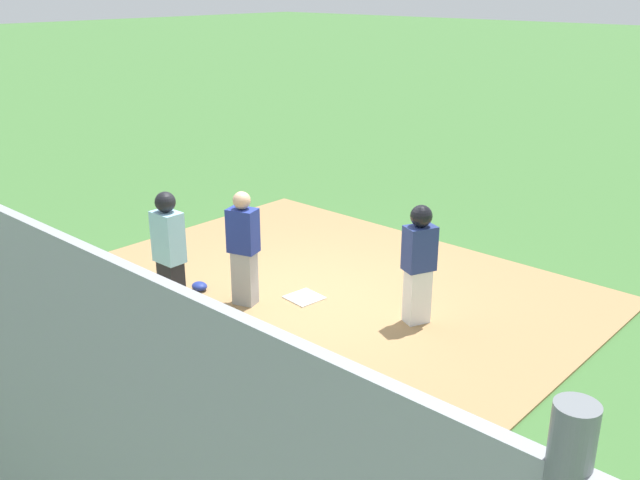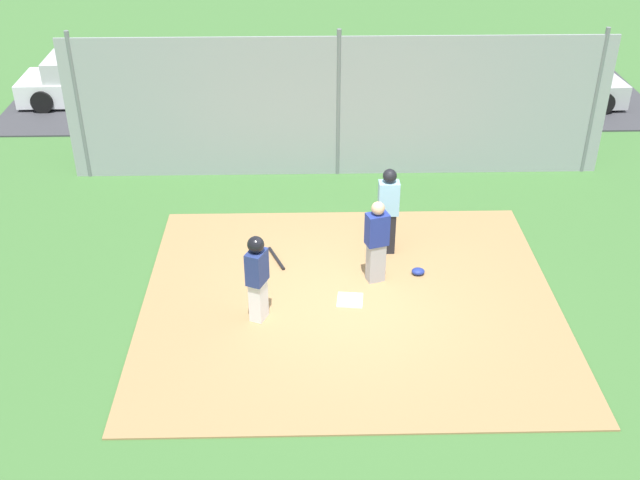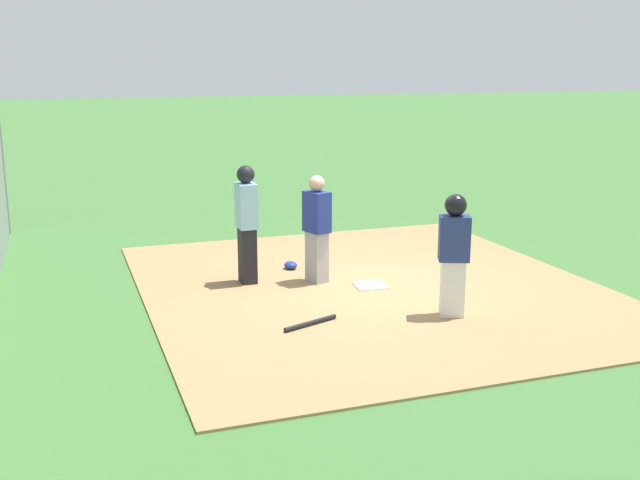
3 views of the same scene
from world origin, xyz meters
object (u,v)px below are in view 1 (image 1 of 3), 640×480
umpire (169,255)px  catcher_mask (199,286)px  runner (419,258)px  home_plate (304,298)px  baseball_bat (305,366)px  catcher (244,247)px

umpire → catcher_mask: size_ratio=7.24×
umpire → catcher_mask: umpire is taller
runner → umpire: bearing=65.0°
home_plate → runner: 1.85m
baseball_bat → catcher_mask: bearing=-123.0°
umpire → catcher_mask: bearing=31.3°
home_plate → baseball_bat: (1.31, -1.37, 0.02)m
catcher_mask → baseball_bat: bearing=-12.1°
catcher → runner: bearing=-79.4°
umpire → baseball_bat: (2.10, 0.26, -0.88)m
runner → catcher_mask: size_ratio=6.58×
home_plate → runner: bearing=16.5°
home_plate → runner: (1.56, 0.46, 0.88)m
home_plate → runner: size_ratio=0.28×
baseball_bat → catcher_mask: (-2.61, 0.56, 0.03)m
umpire → baseball_bat: bearing=-83.5°
runner → catcher_mask: bearing=47.3°
catcher → catcher_mask: size_ratio=6.61×
catcher → baseball_bat: catcher is taller
home_plate → catcher_mask: size_ratio=1.83×
home_plate → umpire: bearing=-115.8°
home_plate → catcher_mask: bearing=-148.1°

